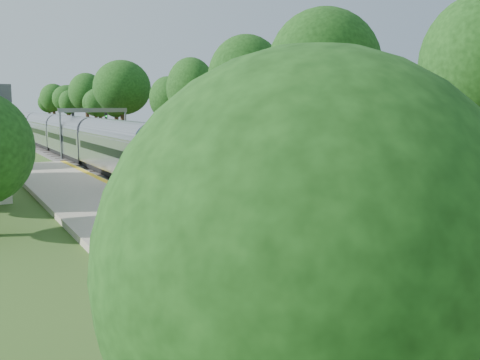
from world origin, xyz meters
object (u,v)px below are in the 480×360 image
lamppost_mid (372,253)px  signal_platform (297,180)px  signal_farside (232,138)px  train (72,141)px  lamppost_far (174,189)px  signal_gantry (93,119)px

lamppost_mid → signal_platform: 4.59m
lamppost_mid → signal_farside: 27.87m
train → lamppost_mid: lamppost_mid is taller
lamppost_far → signal_platform: (0.52, -10.37, 1.75)m
signal_gantry → lamppost_far: (-5.89, -40.78, -2.54)m
signal_farside → signal_gantry: bearing=97.3°
signal_gantry → signal_platform: (-5.37, -51.16, -0.80)m
signal_farside → signal_platform: bearing=-112.6°
signal_platform → signal_farside: 23.68m
signal_gantry → train: (-2.47, 0.82, -2.64)m
train → signal_farside: (6.20, -30.12, 1.89)m
lamppost_mid → lamppost_far: 14.69m
train → lamppost_far: size_ratio=22.46×
lamppost_mid → lamppost_far: bearing=90.6°
signal_platform → lamppost_mid: bearing=-94.8°
signal_farside → lamppost_far: bearing=-129.9°
lamppost_mid → signal_platform: bearing=85.2°
lamppost_far → lamppost_mid: bearing=-89.4°
train → lamppost_mid: bearing=-93.3°
lamppost_mid → signal_farside: size_ratio=0.73×
signal_gantry → signal_farside: (3.73, -29.30, -0.75)m
signal_gantry → train: 3.71m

